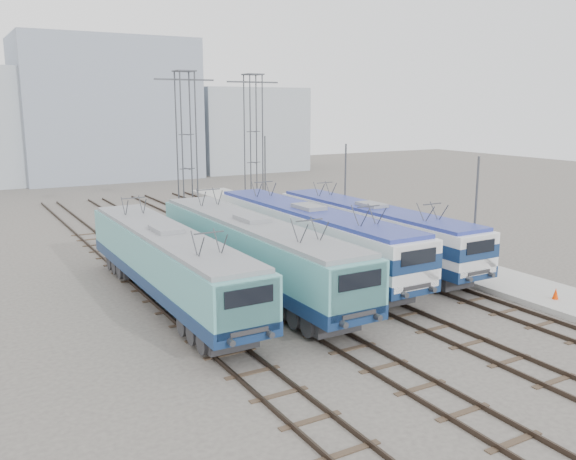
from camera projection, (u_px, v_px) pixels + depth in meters
The scene contains 14 objects.
ground at pixel (367, 324), 27.33m from camera, with size 160.00×160.00×0.00m, color #514C47.
platform at pixel (419, 255), 39.08m from camera, with size 4.00×70.00×0.30m, color #9E9E99.
locomotive_far_left at pixel (169, 261), 29.50m from camera, with size 2.84×17.95×3.38m.
locomotive_center_left at pixel (254, 249), 31.45m from camera, with size 2.95×18.64×3.51m.
locomotive_center_right at pixel (310, 233), 35.10m from camera, with size 2.94×18.61×3.50m.
locomotive_far_right at pixel (373, 228), 37.30m from camera, with size 2.76×17.44×3.28m.
catenary_tower_west at pixel (187, 146), 44.65m from camera, with size 4.50×1.20×12.00m.
catenary_tower_east at pixel (254, 142), 49.53m from camera, with size 4.50×1.20×12.00m.
mast_front at pixel (475, 222), 32.53m from camera, with size 0.12×0.12×7.00m, color #3F4247.
mast_mid at pixel (345, 194), 42.71m from camera, with size 0.12×0.12×7.00m, color #3F4247.
mast_rear at pixel (265, 177), 52.89m from camera, with size 0.12×0.12×7.00m, color #3F4247.
safety_cone at pixel (556, 294), 29.81m from camera, with size 0.31×0.31×0.56m, color #E13100.
building_center at pixel (106, 109), 80.07m from camera, with size 22.00×14.00×18.00m, color #8690A2.
building_east at pixel (244, 129), 90.46m from camera, with size 16.00×12.00×12.00m, color #9AA4AD.
Camera 1 is at (-16.01, -20.68, 9.67)m, focal length 38.00 mm.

